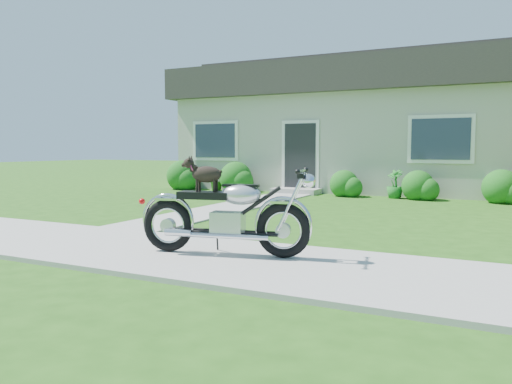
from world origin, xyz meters
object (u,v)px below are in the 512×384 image
potted_plant_right (395,184)px  motorcycle_with_dog (227,213)px  house (374,125)px  potted_plant_left (216,180)px

potted_plant_right → motorcycle_with_dog: motorcycle_with_dog is taller
potted_plant_right → motorcycle_with_dog: bearing=-92.8°
house → potted_plant_right: house is taller
potted_plant_right → motorcycle_with_dog: size_ratio=0.36×
house → potted_plant_left: house is taller
house → potted_plant_right: size_ratio=16.03×
house → motorcycle_with_dog: 12.03m
potted_plant_right → potted_plant_left: bearing=180.0°
potted_plant_right → motorcycle_with_dog: 8.45m
motorcycle_with_dog → house: bearing=83.1°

